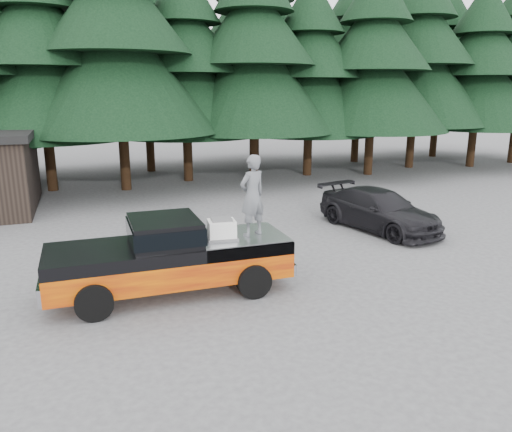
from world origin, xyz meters
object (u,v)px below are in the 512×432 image
object	(u,v)px
air_compressor	(222,230)
pickup_truck	(170,267)
man_on_bed	(252,195)
parked_car	(379,210)

from	to	relation	value
air_compressor	pickup_truck	bearing A→B (deg)	176.67
air_compressor	man_on_bed	xyz separation A→B (m)	(0.83, 0.07, 0.80)
pickup_truck	man_on_bed	bearing A→B (deg)	-3.72
man_on_bed	parked_car	size ratio (longest dim) A/B	0.41
pickup_truck	parked_car	bearing A→B (deg)	22.12
pickup_truck	air_compressor	size ratio (longest dim) A/B	9.04
pickup_truck	air_compressor	xyz separation A→B (m)	(1.28, -0.21, 0.89)
air_compressor	parked_car	bearing A→B (deg)	33.18
man_on_bed	air_compressor	bearing A→B (deg)	-16.56
pickup_truck	parked_car	xyz separation A→B (m)	(8.10, 3.29, 0.05)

